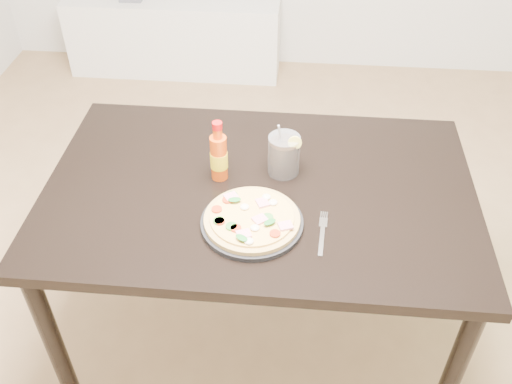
# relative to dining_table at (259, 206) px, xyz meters

# --- Properties ---
(floor) EXTENTS (4.50, 4.50, 0.00)m
(floor) POSITION_rel_dining_table_xyz_m (0.05, 0.04, -0.67)
(floor) COLOR #9E7A51
(floor) RESTS_ON ground
(dining_table) EXTENTS (1.40, 0.90, 0.75)m
(dining_table) POSITION_rel_dining_table_xyz_m (0.00, 0.00, 0.00)
(dining_table) COLOR black
(dining_table) RESTS_ON ground
(plate) EXTENTS (0.31, 0.31, 0.02)m
(plate) POSITION_rel_dining_table_xyz_m (-0.01, -0.18, 0.09)
(plate) COLOR black
(plate) RESTS_ON dining_table
(pizza) EXTENTS (0.29, 0.29, 0.03)m
(pizza) POSITION_rel_dining_table_xyz_m (-0.01, -0.18, 0.11)
(pizza) COLOR tan
(pizza) RESTS_ON plate
(hot_sauce_bottle) EXTENTS (0.06, 0.06, 0.22)m
(hot_sauce_bottle) POSITION_rel_dining_table_xyz_m (-0.14, 0.04, 0.17)
(hot_sauce_bottle) COLOR #D6470C
(hot_sauce_bottle) RESTS_ON dining_table
(cola_cup) EXTENTS (0.11, 0.11, 0.20)m
(cola_cup) POSITION_rel_dining_table_xyz_m (0.07, 0.09, 0.15)
(cola_cup) COLOR black
(cola_cup) RESTS_ON dining_table
(fork) EXTENTS (0.03, 0.19, 0.00)m
(fork) POSITION_rel_dining_table_xyz_m (0.21, -0.19, 0.09)
(fork) COLOR silver
(fork) RESTS_ON dining_table
(media_console) EXTENTS (1.40, 0.34, 0.50)m
(media_console) POSITION_rel_dining_table_xyz_m (-0.75, 2.11, -0.42)
(media_console) COLOR white
(media_console) RESTS_ON ground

